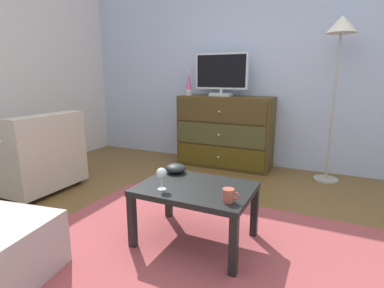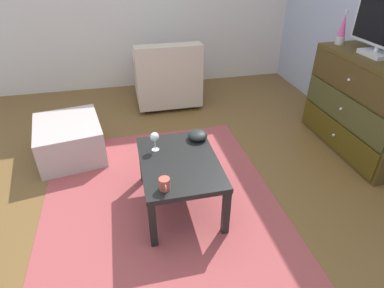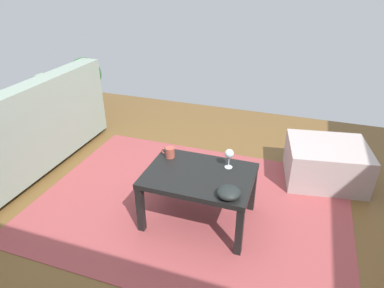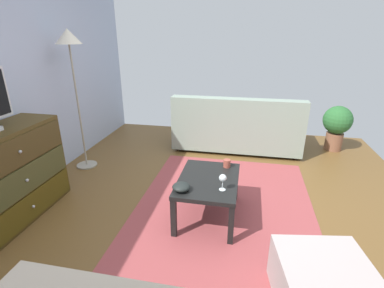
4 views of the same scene
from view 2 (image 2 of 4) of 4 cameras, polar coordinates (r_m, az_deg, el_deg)
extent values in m
cube|color=brown|center=(2.75, -1.57, -9.77)|extent=(5.84, 4.86, 0.05)
cube|color=#A04446|center=(2.56, -5.15, -12.86)|extent=(2.60, 1.90, 0.01)
cube|color=#4A3717|center=(3.54, 28.54, 5.99)|extent=(1.24, 0.45, 0.94)
cube|color=#4A3B10|center=(3.52, 24.41, 1.51)|extent=(1.18, 0.02, 0.27)
sphere|color=silver|center=(3.51, 24.18, 1.48)|extent=(0.03, 0.03, 0.03)
cube|color=#424120|center=(3.40, 25.51, 5.78)|extent=(1.18, 0.02, 0.27)
sphere|color=silver|center=(3.39, 25.28, 5.76)|extent=(0.03, 0.03, 0.03)
cube|color=#423317|center=(3.29, 26.72, 10.34)|extent=(1.18, 0.02, 0.27)
sphere|color=silver|center=(3.28, 26.48, 10.34)|extent=(0.03, 0.03, 0.03)
cube|color=silver|center=(3.45, 30.16, 13.89)|extent=(0.28, 0.18, 0.04)
cylinder|color=silver|center=(3.44, 30.37, 14.59)|extent=(0.04, 0.04, 0.05)
cube|color=black|center=(3.38, 31.26, 18.67)|extent=(0.66, 0.01, 0.41)
cylinder|color=#B7B7BC|center=(3.73, 25.12, 16.62)|extent=(0.09, 0.09, 0.08)
cone|color=#D84C99|center=(3.70, 25.68, 18.82)|extent=(0.08, 0.08, 0.22)
cylinder|color=#B7B7BC|center=(3.68, 26.16, 20.68)|extent=(0.04, 0.04, 0.03)
cube|color=black|center=(2.87, 1.48, -1.96)|extent=(0.05, 0.05, 0.39)
cube|color=black|center=(2.32, 6.13, -12.19)|extent=(0.05, 0.05, 0.39)
cube|color=black|center=(2.81, -8.95, -3.29)|extent=(0.05, 0.05, 0.39)
cube|color=black|center=(2.24, -7.10, -14.28)|extent=(0.05, 0.05, 0.39)
cube|color=black|center=(2.40, -2.32, -3.39)|extent=(0.81, 0.58, 0.04)
cylinder|color=silver|center=(2.53, -6.61, -1.01)|extent=(0.06, 0.06, 0.00)
cylinder|color=silver|center=(2.50, -6.68, -0.11)|extent=(0.01, 0.01, 0.09)
sphere|color=silver|center=(2.46, -6.79, 1.32)|extent=(0.07, 0.07, 0.07)
cylinder|color=#AD4F3F|center=(2.11, -4.99, -7.18)|extent=(0.08, 0.08, 0.09)
torus|color=#AD4F3F|center=(2.07, -4.78, -7.95)|extent=(0.05, 0.01, 0.05)
ellipsoid|color=black|center=(2.63, 1.03, 1.62)|extent=(0.16, 0.16, 0.07)
cylinder|color=#332319|center=(4.73, -1.23, 10.12)|extent=(0.05, 0.05, 0.05)
cylinder|color=#332319|center=(4.65, -9.13, 9.32)|extent=(0.05, 0.05, 0.05)
cylinder|color=#332319|center=(4.16, 0.60, 6.87)|extent=(0.05, 0.05, 0.05)
cylinder|color=#332319|center=(4.07, -8.30, 5.92)|extent=(0.05, 0.05, 0.05)
cube|color=#BEAF9A|center=(4.31, -4.64, 10.67)|extent=(0.80, 0.80, 0.36)
cube|color=#BEAF9A|center=(3.90, -4.18, 14.40)|extent=(0.20, 0.80, 0.42)
cube|color=#BEAF9A|center=(4.28, -0.12, 14.56)|extent=(0.76, 0.12, 0.20)
cube|color=#BEAF9A|center=(4.19, -9.57, 13.72)|extent=(0.76, 0.12, 0.20)
cylinder|color=slate|center=(4.45, -6.86, 14.77)|extent=(0.16, 0.40, 0.16)
cube|color=#B7A8A5|center=(3.35, -21.19, 0.77)|extent=(0.79, 0.71, 0.36)
camera|label=1|loc=(1.94, -61.31, -3.86)|focal=27.94mm
camera|label=3|loc=(3.49, 34.28, 27.75)|focal=31.60mm
camera|label=4|loc=(4.40, -14.97, 31.03)|focal=26.58mm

